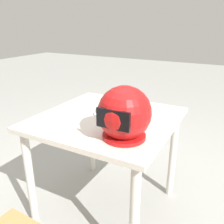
{
  "coord_description": "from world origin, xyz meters",
  "views": [
    {
      "loc": [
        -0.7,
        1.24,
        1.27
      ],
      "look_at": [
        -0.01,
        -0.05,
        0.72
      ],
      "focal_mm": 39.03,
      "sensor_mm": 36.0,
      "label": 1
    }
  ],
  "objects": [
    {
      "name": "dining_table",
      "position": [
        0.0,
        0.0,
        0.6
      ],
      "size": [
        0.83,
        0.83,
        0.7
      ],
      "color": "beige",
      "rests_on": "ground"
    },
    {
      "name": "pizza",
      "position": [
        -0.02,
        -0.1,
        0.73
      ],
      "size": [
        0.27,
        0.27,
        0.05
      ],
      "color": "tan",
      "rests_on": "pizza_plate"
    },
    {
      "name": "ground_plane",
      "position": [
        0.0,
        0.0,
        0.0
      ],
      "size": [
        14.0,
        14.0,
        0.0
      ],
      "primitive_type": "plane",
      "color": "#9E9E99"
    },
    {
      "name": "pizza_plate",
      "position": [
        -0.02,
        -0.09,
        0.71
      ],
      "size": [
        0.31,
        0.31,
        0.01
      ],
      "primitive_type": "cylinder",
      "color": "white",
      "rests_on": "dining_table"
    },
    {
      "name": "motorcycle_helmet",
      "position": [
        -0.22,
        0.21,
        0.84
      ],
      "size": [
        0.27,
        0.27,
        0.27
      ],
      "color": "#B21414",
      "rests_on": "dining_table"
    }
  ]
}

